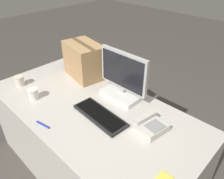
# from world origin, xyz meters

# --- Properties ---
(ground_plane) EXTENTS (12.00, 12.00, 0.00)m
(ground_plane) POSITION_xyz_m (0.00, 0.00, 0.00)
(ground_plane) COLOR #47423D
(office_desk) EXTENTS (1.80, 0.90, 0.73)m
(office_desk) POSITION_xyz_m (0.00, 0.00, 0.37)
(office_desk) COLOR beige
(office_desk) RESTS_ON ground_plane
(monitor) EXTENTS (0.46, 0.23, 0.39)m
(monitor) POSITION_xyz_m (0.09, 0.29, 0.88)
(monitor) COLOR white
(monitor) RESTS_ON office_desk
(keyboard) EXTENTS (0.46, 0.19, 0.03)m
(keyboard) POSITION_xyz_m (0.15, -0.03, 0.74)
(keyboard) COLOR black
(keyboard) RESTS_ON office_desk
(desk_phone) EXTENTS (0.20, 0.21, 0.08)m
(desk_phone) POSITION_xyz_m (0.49, 0.12, 0.76)
(desk_phone) COLOR beige
(desk_phone) RESTS_ON office_desk
(paper_cup_left) EXTENTS (0.08, 0.08, 0.09)m
(paper_cup_left) POSITION_xyz_m (-0.69, -0.23, 0.78)
(paper_cup_left) COLOR beige
(paper_cup_left) RESTS_ON office_desk
(paper_cup_right) EXTENTS (0.09, 0.09, 0.09)m
(paper_cup_right) POSITION_xyz_m (-0.41, -0.25, 0.78)
(paper_cup_right) COLOR white
(paper_cup_right) RESTS_ON office_desk
(spoon) EXTENTS (0.13, 0.13, 0.00)m
(spoon) POSITION_xyz_m (-0.57, -0.31, 0.73)
(spoon) COLOR silver
(spoon) RESTS_ON office_desk
(cardboard_box) EXTENTS (0.42, 0.32, 0.33)m
(cardboard_box) POSITION_xyz_m (-0.41, 0.30, 0.89)
(cardboard_box) COLOR tan
(cardboard_box) RESTS_ON office_desk
(pen_marker) EXTENTS (0.13, 0.04, 0.01)m
(pen_marker) POSITION_xyz_m (-0.07, -0.37, 0.74)
(pen_marker) COLOR #1933B2
(pen_marker) RESTS_ON office_desk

